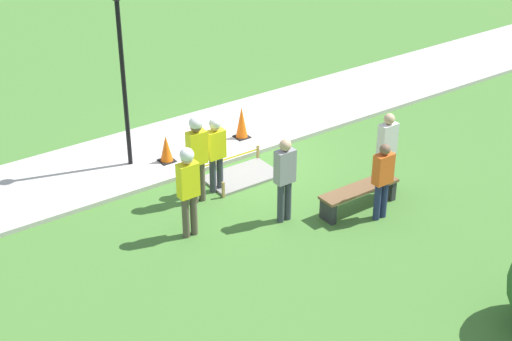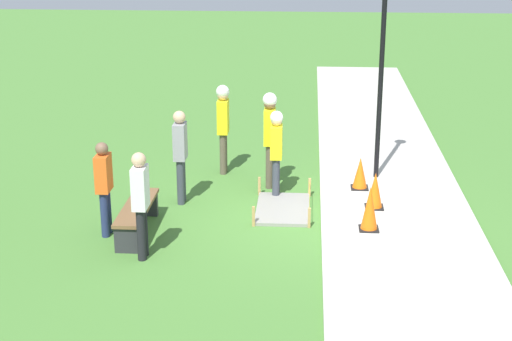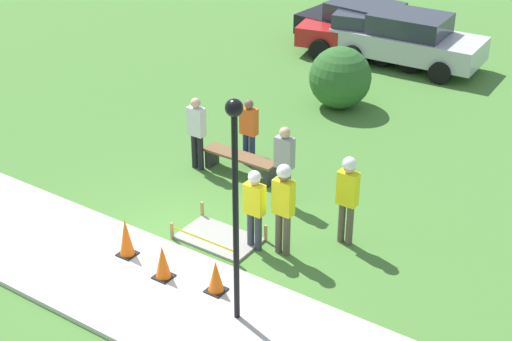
# 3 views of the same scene
# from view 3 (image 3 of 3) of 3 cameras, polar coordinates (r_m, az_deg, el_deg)

# --- Properties ---
(ground_plane) EXTENTS (60.00, 60.00, 0.00)m
(ground_plane) POSITION_cam_3_polar(r_m,az_deg,el_deg) (15.54, -5.70, -5.67)
(ground_plane) COLOR #477A33
(sidewalk) EXTENTS (28.00, 2.77, 0.10)m
(sidewalk) POSITION_cam_3_polar(r_m,az_deg,el_deg) (14.69, -9.17, -7.95)
(sidewalk) COLOR #BCB7AD
(sidewalk) RESTS_ON ground_plane
(wet_concrete_patch) EXTENTS (1.64, 1.03, 0.37)m
(wet_concrete_patch) POSITION_cam_3_polar(r_m,az_deg,el_deg) (15.72, -2.72, -4.95)
(wet_concrete_patch) COLOR gray
(wet_concrete_patch) RESTS_ON ground_plane
(traffic_cone_near_patch) EXTENTS (0.34, 0.34, 0.79)m
(traffic_cone_near_patch) POSITION_cam_3_polar(r_m,az_deg,el_deg) (15.10, -9.43, -4.82)
(traffic_cone_near_patch) COLOR black
(traffic_cone_near_patch) RESTS_ON sidewalk
(traffic_cone_far_patch) EXTENTS (0.34, 0.34, 0.68)m
(traffic_cone_far_patch) POSITION_cam_3_polar(r_m,az_deg,el_deg) (14.42, -6.80, -6.62)
(traffic_cone_far_patch) COLOR black
(traffic_cone_far_patch) RESTS_ON sidewalk
(traffic_cone_sidewalk_edge) EXTENTS (0.34, 0.34, 0.64)m
(traffic_cone_sidewalk_edge) POSITION_cam_3_polar(r_m,az_deg,el_deg) (14.02, -2.94, -7.71)
(traffic_cone_sidewalk_edge) COLOR black
(traffic_cone_sidewalk_edge) RESTS_ON sidewalk
(park_bench) EXTENTS (1.83, 0.44, 0.50)m
(park_bench) POSITION_cam_3_polar(r_m,az_deg,el_deg) (17.92, -1.15, 0.71)
(park_bench) COLOR #2D2D33
(park_bench) RESTS_ON ground_plane
(worker_supervisor) EXTENTS (0.40, 0.28, 1.95)m
(worker_supervisor) POSITION_cam_3_polar(r_m,az_deg,el_deg) (14.71, 2.01, -2.19)
(worker_supervisor) COLOR brown
(worker_supervisor) RESTS_ON ground_plane
(worker_assistant) EXTENTS (0.40, 0.27, 1.90)m
(worker_assistant) POSITION_cam_3_polar(r_m,az_deg,el_deg) (15.15, 6.68, -1.55)
(worker_assistant) COLOR brown
(worker_assistant) RESTS_ON ground_plane
(worker_trainee) EXTENTS (0.40, 0.25, 1.72)m
(worker_trainee) POSITION_cam_3_polar(r_m,az_deg,el_deg) (14.94, -0.11, -2.41)
(worker_trainee) COLOR #383D47
(worker_trainee) RESTS_ON ground_plane
(bystander_in_orange_shirt) EXTENTS (0.40, 0.22, 1.66)m
(bystander_in_orange_shirt) POSITION_cam_3_polar(r_m,az_deg,el_deg) (18.09, -0.52, 3.06)
(bystander_in_orange_shirt) COLOR navy
(bystander_in_orange_shirt) RESTS_ON ground_plane
(bystander_in_gray_shirt) EXTENTS (0.40, 0.23, 1.78)m
(bystander_in_gray_shirt) POSITION_cam_3_polar(r_m,az_deg,el_deg) (17.95, -4.34, 3.03)
(bystander_in_gray_shirt) COLOR black
(bystander_in_gray_shirt) RESTS_ON ground_plane
(bystander_in_white_shirt) EXTENTS (0.40, 0.24, 1.81)m
(bystander_in_white_shirt) POSITION_cam_3_polar(r_m,az_deg,el_deg) (16.46, 2.07, 0.72)
(bystander_in_white_shirt) COLOR #383D47
(bystander_in_white_shirt) RESTS_ON ground_plane
(lamppost_near) EXTENTS (0.28, 0.28, 4.02)m
(lamppost_near) POSITION_cam_3_polar(r_m,az_deg,el_deg) (12.15, -1.52, -0.87)
(lamppost_near) COLOR black
(lamppost_near) RESTS_ON sidewalk
(parked_car_red) EXTENTS (4.85, 2.68, 1.46)m
(parked_car_red) POSITION_cam_3_polar(r_m,az_deg,el_deg) (25.26, 8.46, 9.79)
(parked_car_red) COLOR red
(parked_car_red) RESTS_ON ground_plane
(parked_car_silver) EXTENTS (4.61, 2.28, 1.63)m
(parked_car_silver) POSITION_cam_3_polar(r_m,az_deg,el_deg) (24.77, 11.03, 9.35)
(parked_car_silver) COLOR #BCBCC1
(parked_car_silver) RESTS_ON ground_plane
(parked_car_black) EXTENTS (4.39, 2.52, 1.52)m
(parked_car_black) POSITION_cam_3_polar(r_m,az_deg,el_deg) (26.03, 7.86, 10.42)
(parked_car_black) COLOR black
(parked_car_black) RESTS_ON ground_plane
(shrub_rounded_near) EXTENTS (1.69, 1.69, 1.69)m
(shrub_rounded_near) POSITION_cam_3_polar(r_m,az_deg,el_deg) (21.40, 6.14, 6.73)
(shrub_rounded_near) COLOR #2D6028
(shrub_rounded_near) RESTS_ON ground_plane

